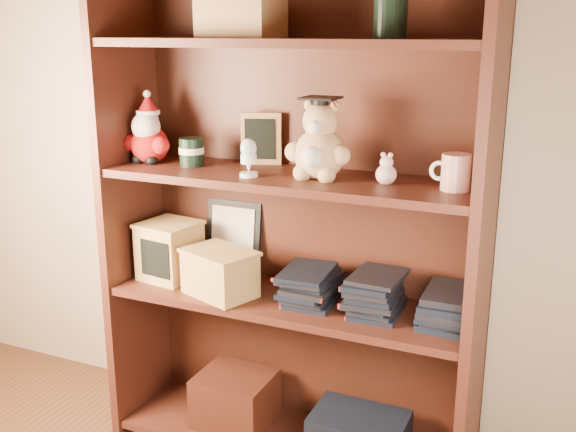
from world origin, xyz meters
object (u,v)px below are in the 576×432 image
at_px(bookcase, 294,225).
at_px(treats_box, 170,250).
at_px(teacher_mug, 455,172).
at_px(grad_teddy_bear, 319,147).

xyz_separation_m(bookcase, treats_box, (-0.44, -0.05, -0.13)).
bearing_deg(bookcase, teacher_mug, -5.78).
xyz_separation_m(grad_teddy_bear, treats_box, (-0.54, 0.01, -0.39)).
bearing_deg(teacher_mug, bookcase, 174.22).
bearing_deg(grad_teddy_bear, teacher_mug, 1.08).
xyz_separation_m(teacher_mug, treats_box, (-0.94, -0.00, -0.35)).
bearing_deg(bookcase, treats_box, -173.31).
height_order(bookcase, treats_box, bookcase).
height_order(bookcase, grad_teddy_bear, bookcase).
distance_m(grad_teddy_bear, treats_box, 0.67).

